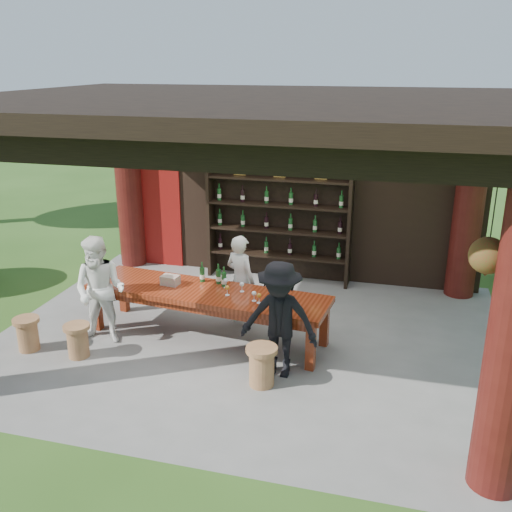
% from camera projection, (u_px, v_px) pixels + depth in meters
% --- Properties ---
extents(ground, '(90.00, 90.00, 0.00)m').
position_uv_depth(ground, '(249.00, 337.00, 8.56)').
color(ground, '#2D5119').
rests_on(ground, ground).
extents(pavilion, '(7.50, 6.00, 3.60)m').
position_uv_depth(pavilion, '(256.00, 192.00, 8.26)').
color(pavilion, slate).
rests_on(pavilion, ground).
extents(wine_shelf, '(2.67, 0.41, 2.35)m').
position_uv_depth(wine_shelf, '(278.00, 219.00, 10.45)').
color(wine_shelf, black).
rests_on(wine_shelf, ground).
extents(tasting_table, '(3.70, 1.30, 0.75)m').
position_uv_depth(tasting_table, '(207.00, 298.00, 8.36)').
color(tasting_table, '#5E1F0D').
rests_on(tasting_table, ground).
extents(stool_near_left, '(0.37, 0.37, 0.48)m').
position_uv_depth(stool_near_left, '(78.00, 340.00, 7.92)').
color(stool_near_left, brown).
rests_on(stool_near_left, ground).
extents(stool_near_right, '(0.41, 0.41, 0.53)m').
position_uv_depth(stool_near_right, '(262.00, 365.00, 7.22)').
color(stool_near_right, brown).
rests_on(stool_near_right, ground).
extents(stool_far_left, '(0.37, 0.37, 0.49)m').
position_uv_depth(stool_far_left, '(28.00, 333.00, 8.10)').
color(stool_far_left, brown).
rests_on(stool_far_left, ground).
extents(host, '(0.62, 0.53, 1.44)m').
position_uv_depth(host, '(241.00, 280.00, 8.78)').
color(host, silver).
rests_on(host, ground).
extents(guest_woman, '(0.82, 0.66, 1.60)m').
position_uv_depth(guest_woman, '(100.00, 291.00, 8.19)').
color(guest_woman, white).
rests_on(guest_woman, ground).
extents(guest_man, '(1.05, 0.64, 1.57)m').
position_uv_depth(guest_man, '(279.00, 320.00, 7.30)').
color(guest_man, black).
rests_on(guest_man, ground).
extents(table_bottles, '(0.46, 0.19, 0.31)m').
position_uv_depth(table_bottles, '(215.00, 274.00, 8.52)').
color(table_bottles, '#194C1E').
rests_on(table_bottles, tasting_table).
extents(table_glasses, '(0.89, 0.48, 0.15)m').
position_uv_depth(table_glasses, '(250.00, 292.00, 8.08)').
color(table_glasses, silver).
rests_on(table_glasses, tasting_table).
extents(napkin_basket, '(0.28, 0.21, 0.14)m').
position_uv_depth(napkin_basket, '(170.00, 280.00, 8.52)').
color(napkin_basket, '#BF6672').
rests_on(napkin_basket, tasting_table).
extents(shrubs, '(13.34, 7.59, 1.36)m').
position_uv_depth(shrubs, '(319.00, 295.00, 8.68)').
color(shrubs, '#194C14').
rests_on(shrubs, ground).
extents(trees, '(21.36, 9.97, 4.80)m').
position_uv_depth(trees, '(458.00, 104.00, 7.79)').
color(trees, '#3F2819').
rests_on(trees, ground).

